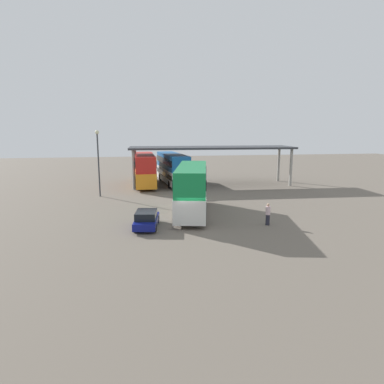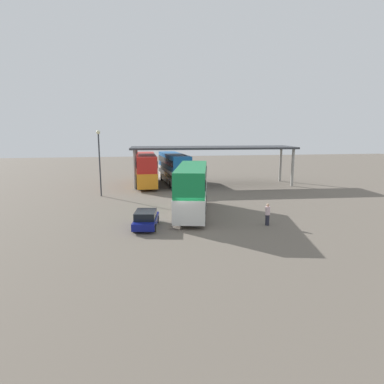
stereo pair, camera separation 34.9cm
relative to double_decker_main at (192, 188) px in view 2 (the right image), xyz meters
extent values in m
plane|color=#685F53|center=(-0.68, -4.06, -2.37)|extent=(140.00, 140.00, 0.00)
cube|color=silver|center=(0.00, -0.01, -1.07)|extent=(4.55, 10.56, 1.91)
cube|color=#127D3F|center=(0.00, -0.01, 0.93)|extent=(4.44, 10.34, 2.07)
cube|color=black|center=(0.00, -0.01, -0.84)|extent=(4.51, 10.17, 0.65)
cube|color=black|center=(0.00, -0.01, 1.03)|extent=(4.51, 10.17, 0.83)
cube|color=black|center=(1.02, 4.96, -0.78)|extent=(2.13, 0.53, 1.15)
cube|color=orange|center=(1.02, 4.96, 0.14)|extent=(1.75, 0.44, 0.36)
cylinder|color=black|center=(-0.48, 3.34, -1.87)|extent=(0.48, 1.04, 1.00)
cylinder|color=black|center=(1.76, 2.87, -1.87)|extent=(0.48, 1.04, 1.00)
cylinder|color=black|center=(-1.77, -2.89, -1.87)|extent=(0.48, 1.04, 1.00)
cylinder|color=black|center=(0.48, -3.36, -1.87)|extent=(0.48, 1.04, 1.00)
cube|color=navy|center=(-4.18, -3.68, -1.88)|extent=(2.22, 4.09, 0.55)
cube|color=black|center=(-4.20, -3.87, -1.31)|extent=(1.83, 2.34, 0.58)
cylinder|color=black|center=(-4.75, -2.38, -2.07)|extent=(0.28, 0.62, 0.60)
cylinder|color=black|center=(-3.25, -2.59, -2.07)|extent=(0.28, 0.62, 0.60)
cylinder|color=black|center=(-5.10, -4.76, -2.07)|extent=(0.28, 0.62, 0.60)
cylinder|color=black|center=(-3.60, -4.98, -2.07)|extent=(0.28, 0.62, 0.60)
cube|color=orange|center=(-3.78, 16.52, -1.10)|extent=(2.63, 11.00, 1.85)
cube|color=red|center=(-3.78, 16.52, 0.83)|extent=(2.56, 10.78, 2.01)
cube|color=black|center=(-3.78, 16.52, -0.87)|extent=(2.67, 10.56, 0.63)
cube|color=black|center=(-3.78, 16.52, 0.93)|extent=(2.67, 10.56, 0.80)
cube|color=black|center=(-3.83, 21.96, -0.82)|extent=(2.16, 0.12, 1.11)
cube|color=orange|center=(-3.83, 21.96, 0.07)|extent=(1.78, 0.09, 0.36)
cylinder|color=black|center=(-4.96, 19.91, -1.87)|extent=(0.29, 1.00, 1.00)
cylinder|color=black|center=(-2.66, 19.93, -1.87)|extent=(0.29, 1.00, 1.00)
cylinder|color=black|center=(-4.91, 13.11, -1.87)|extent=(0.29, 1.00, 1.00)
cylinder|color=black|center=(-2.60, 13.12, -1.87)|extent=(0.29, 1.00, 1.00)
cube|color=silver|center=(0.05, 17.10, -1.10)|extent=(3.65, 11.51, 1.84)
cube|color=#14559D|center=(0.05, 17.10, 0.82)|extent=(3.56, 11.28, 1.99)
cube|color=black|center=(0.05, 17.10, -0.88)|extent=(3.64, 11.06, 0.63)
cube|color=black|center=(0.05, 17.10, 0.92)|extent=(3.64, 11.06, 0.80)
cube|color=black|center=(-0.54, 22.66, -0.82)|extent=(2.10, 0.32, 1.10)
cube|color=orange|center=(-0.54, 22.66, 0.06)|extent=(1.73, 0.26, 0.36)
cylinder|color=black|center=(-1.43, 20.47, -1.87)|extent=(0.38, 1.02, 1.00)
cylinder|color=black|center=(0.79, 20.70, -1.87)|extent=(0.38, 1.02, 1.00)
cylinder|color=black|center=(-0.69, 13.49, -1.87)|extent=(0.38, 1.02, 1.00)
cylinder|color=black|center=(1.53, 13.73, -1.87)|extent=(0.38, 1.02, 1.00)
cube|color=#33353A|center=(5.22, 15.40, 2.71)|extent=(22.16, 6.43, 0.25)
cylinder|color=#9E9B93|center=(15.68, 17.18, 0.11)|extent=(0.36, 0.36, 4.96)
cylinder|color=#9E9B93|center=(15.50, 12.80, 0.11)|extent=(0.36, 0.36, 4.96)
cylinder|color=#9E9B93|center=(-5.07, 17.99, 0.11)|extent=(0.36, 0.36, 4.96)
cylinder|color=#9E9B93|center=(-5.24, 13.62, 0.11)|extent=(0.36, 0.36, 4.96)
cylinder|color=#33353A|center=(-9.04, 9.61, 1.16)|extent=(0.16, 0.16, 7.06)
sphere|color=beige|center=(-9.04, 9.61, 4.83)|extent=(0.44, 0.44, 0.44)
cylinder|color=#262633|center=(5.37, -4.55, -1.95)|extent=(0.32, 0.32, 0.85)
cylinder|color=beige|center=(5.37, -4.55, -1.19)|extent=(0.38, 0.38, 0.67)
sphere|color=tan|center=(5.37, -4.55, -0.73)|extent=(0.24, 0.24, 0.24)
camera|label=1|loc=(-4.77, -29.12, 5.16)|focal=31.42mm
camera|label=2|loc=(-4.43, -29.17, 5.16)|focal=31.42mm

